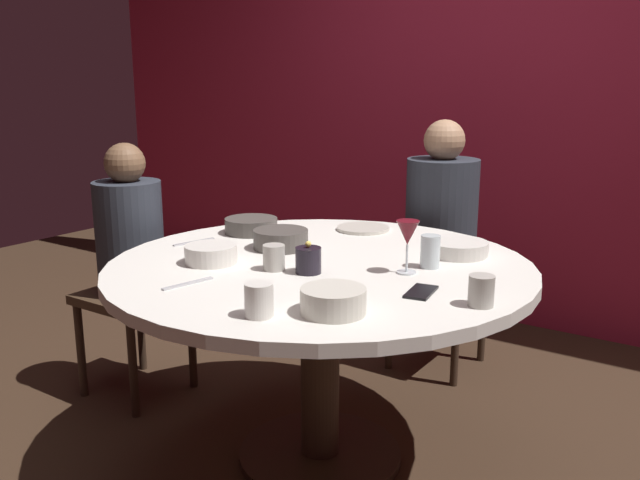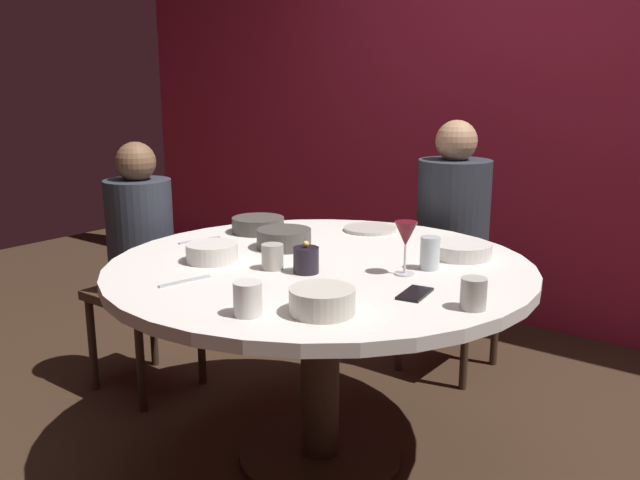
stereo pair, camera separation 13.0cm
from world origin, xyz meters
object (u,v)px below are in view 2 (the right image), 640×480
dinner_plate (370,229)px  bowl_serving_large (212,252)px  dining_table (320,300)px  candle_holder (306,260)px  cup_by_left_diner (473,294)px  bowl_rice_portion (284,239)px  bowl_sauce_side (461,250)px  cup_near_candle (272,257)px  cup_center_front (248,299)px  seated_diner_left (141,240)px  bowl_small_white (322,301)px  bowl_salad_center (258,225)px  cup_by_right_diner (430,253)px  seated_diner_back (453,220)px  cell_phone (415,294)px  wine_glass (406,236)px

dinner_plate → bowl_serving_large: 0.76m
dining_table → candle_holder: candle_holder is taller
candle_holder → cup_by_left_diner: candle_holder is taller
dining_table → bowl_rice_portion: size_ratio=7.18×
bowl_sauce_side → cup_near_candle: (-0.43, -0.52, 0.02)m
bowl_serving_large → cup_center_front: cup_center_front is taller
dining_table → seated_diner_left: 0.99m
bowl_serving_large → bowl_small_white: size_ratio=1.00×
bowl_salad_center → cup_near_candle: 0.57m
bowl_small_white → bowl_sauce_side: (0.04, 0.77, -0.01)m
seated_diner_left → bowl_rice_portion: seated_diner_left is taller
seated_diner_left → cup_near_candle: (0.91, -0.16, 0.11)m
candle_holder → bowl_rice_portion: size_ratio=0.52×
seated_diner_left → dining_table: bearing=0.0°
dinner_plate → cup_by_right_diner: (0.48, -0.37, 0.05)m
dining_table → cup_center_front: size_ratio=15.91×
bowl_salad_center → cup_center_front: (0.66, -0.76, 0.02)m
dining_table → dinner_plate: size_ratio=6.68×
dining_table → cup_center_front: bearing=-72.6°
cup_by_right_diner → seated_diner_back: bearing=111.7°
bowl_sauce_side → cup_center_front: cup_center_front is taller
dining_table → bowl_small_white: size_ratio=8.16×
dining_table → bowl_serving_large: bowl_serving_large is taller
bowl_rice_portion → cup_near_candle: 0.29m
seated_diner_left → candle_holder: 1.04m
cell_phone → bowl_rice_portion: (-0.67, 0.20, 0.03)m
candle_holder → cup_by_left_diner: (0.59, -0.00, 0.00)m
dining_table → bowl_small_white: (0.32, -0.41, 0.17)m
seated_diner_back → cell_phone: size_ratio=8.54×
bowl_sauce_side → bowl_rice_portion: 0.65m
seated_diner_left → cup_center_front: 1.28m
seated_diner_left → bowl_rice_portion: (0.75, 0.08, 0.10)m
bowl_salad_center → bowl_sauce_side: 0.86m
cell_phone → bowl_serving_large: bowl_serving_large is taller
dining_table → cup_near_candle: size_ratio=17.28×
cell_phone → seated_diner_left: bearing=166.2°
seated_diner_back → bowl_sauce_side: (0.36, -0.66, 0.04)m
dining_table → cup_near_candle: 0.25m
candle_holder → cup_center_front: 0.43m
wine_glass → cup_by_right_diner: bearing=72.4°
dinner_plate → bowl_salad_center: size_ratio=1.02×
bowl_small_white → bowl_sauce_side: bowl_small_white is taller
cup_by_right_diner → dining_table: bearing=-155.7°
cell_phone → bowl_salad_center: 0.99m
cup_by_left_diner → cup_by_right_diner: cup_by_right_diner is taller
cell_phone → cup_by_left_diner: cup_by_left_diner is taller
seated_diner_left → cell_phone: 1.43m
seated_diner_back → cup_near_candle: bearing=-3.6°
candle_holder → cell_phone: (0.40, 0.01, -0.04)m
wine_glass → bowl_sauce_side: wine_glass is taller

